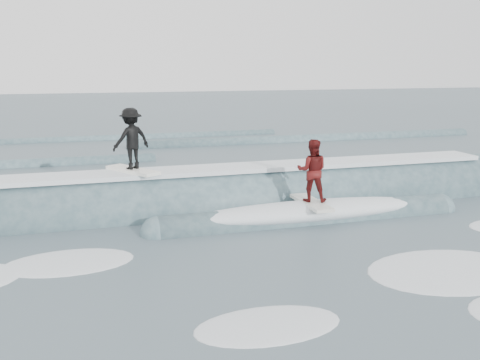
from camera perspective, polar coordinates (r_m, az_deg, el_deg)
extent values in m
plane|color=#3B5057|center=(13.32, 4.42, -7.73)|extent=(160.00, 160.00, 0.00)
cylinder|color=#354F59|center=(17.44, -0.94, -2.87)|extent=(20.55, 2.40, 2.40)
cylinder|color=#354F59|center=(16.04, 7.43, -4.32)|extent=(9.00, 1.00, 1.00)
sphere|color=#354F59|center=(14.84, -8.73, -5.73)|extent=(1.00, 1.00, 1.00)
sphere|color=#354F59|center=(18.30, 20.43, -2.93)|extent=(1.00, 1.00, 1.00)
cube|color=white|center=(17.15, -0.96, 1.24)|extent=(18.00, 1.30, 0.14)
ellipsoid|color=white|center=(15.96, 7.46, -3.29)|extent=(7.60, 1.30, 0.60)
cube|color=white|center=(16.57, -11.39, 1.03)|extent=(1.53, 1.98, 0.10)
imported|color=black|center=(16.42, -11.53, 4.36)|extent=(1.37, 1.12, 1.84)
cube|color=silver|center=(15.90, 7.60, -2.40)|extent=(0.55, 2.00, 0.10)
imported|color=#4D0F0E|center=(15.69, 7.70, 1.02)|extent=(1.09, 0.99, 1.83)
ellipsoid|color=white|center=(13.06, 21.35, -8.99)|extent=(4.04, 2.76, 0.10)
ellipsoid|color=white|center=(13.29, -17.81, -8.36)|extent=(3.08, 2.10, 0.10)
ellipsoid|color=white|center=(9.85, 3.01, -15.22)|extent=(2.19, 1.50, 0.10)
cylinder|color=#354F59|center=(32.88, 7.60, 4.18)|extent=(22.00, 0.80, 0.80)
cylinder|color=#354F59|center=(34.00, -14.16, 4.18)|extent=(22.00, 0.60, 0.60)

